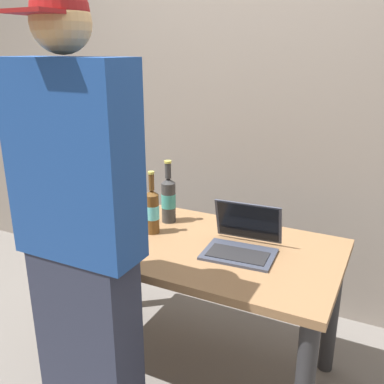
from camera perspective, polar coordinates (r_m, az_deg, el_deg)
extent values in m
plane|color=slate|center=(2.45, -0.14, -22.20)|extent=(8.00, 8.00, 0.00)
cube|color=olive|center=(2.06, -0.15, -7.07)|extent=(1.39, 0.74, 0.04)
cylinder|color=#2D2D30|center=(2.36, -18.22, -14.67)|extent=(0.07, 0.07, 0.69)
cylinder|color=#2D2D30|center=(2.76, -9.15, -8.75)|extent=(0.07, 0.07, 0.69)
cylinder|color=#2D2D30|center=(2.35, 18.04, -14.85)|extent=(0.07, 0.07, 0.69)
cube|color=#383D4C|center=(1.93, 6.24, -8.22)|extent=(0.33, 0.24, 0.01)
cube|color=#232326|center=(1.91, 6.10, -8.23)|extent=(0.27, 0.15, 0.00)
cube|color=#383D4C|center=(2.01, 7.48, -3.90)|extent=(0.32, 0.09, 0.20)
cube|color=black|center=(2.01, 7.45, -3.94)|extent=(0.29, 0.08, 0.18)
cylinder|color=brown|center=(2.12, -5.29, -2.91)|extent=(0.07, 0.07, 0.20)
cone|color=brown|center=(2.08, -5.38, -0.06)|extent=(0.07, 0.07, 0.02)
cylinder|color=brown|center=(2.07, -5.43, 1.32)|extent=(0.03, 0.03, 0.08)
cylinder|color=#BFB74C|center=(2.05, -5.47, 2.57)|extent=(0.03, 0.03, 0.01)
cylinder|color=#5DCFD6|center=(2.12, -5.30, -2.66)|extent=(0.07, 0.07, 0.07)
cylinder|color=#333333|center=(2.25, -3.13, -1.39)|extent=(0.07, 0.07, 0.21)
cone|color=#333333|center=(2.21, -3.19, 1.53)|extent=(0.07, 0.07, 0.03)
cylinder|color=#333333|center=(2.20, -3.21, 2.86)|extent=(0.03, 0.03, 0.08)
cylinder|color=#BFB74C|center=(2.18, -3.23, 4.03)|extent=(0.04, 0.04, 0.01)
cylinder|color=teal|center=(2.25, -3.14, -1.14)|extent=(0.08, 0.08, 0.07)
cube|color=#2D3347|center=(1.86, -13.28, -20.33)|extent=(0.38, 0.18, 0.90)
cube|color=#1E4793|center=(1.51, -15.47, 3.86)|extent=(0.46, 0.19, 0.68)
sphere|color=tan|center=(1.46, -17.03, 20.76)|extent=(0.19, 0.19, 0.19)
sphere|color=maroon|center=(1.46, -17.16, 22.05)|extent=(0.18, 0.18, 0.18)
cube|color=maroon|center=(1.39, -20.42, 21.59)|extent=(0.15, 0.10, 0.01)
cylinder|color=white|center=(2.35, -10.63, -2.27)|extent=(0.07, 0.07, 0.10)
torus|color=white|center=(2.32, -9.86, -2.31)|extent=(0.07, 0.01, 0.07)
cube|color=gray|center=(2.68, 8.37, 11.88)|extent=(6.00, 0.10, 2.60)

